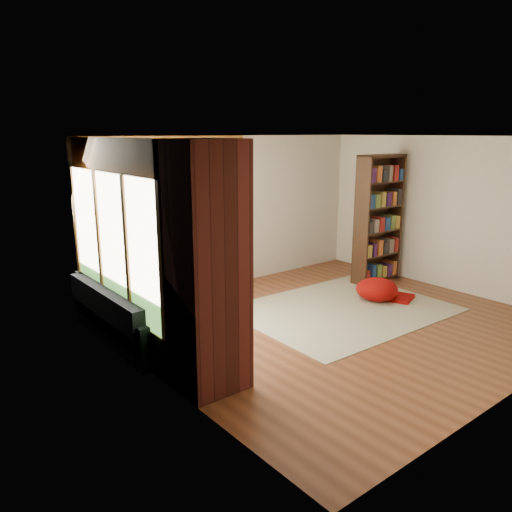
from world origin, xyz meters
TOP-DOWN VIEW (x-y plane):
  - floor at (0.00, 0.00)m, footprint 5.50×5.50m
  - ceiling at (0.00, 0.00)m, footprint 5.50×5.50m
  - wall_back at (0.00, 2.50)m, footprint 5.50×0.04m
  - wall_left at (-2.75, 0.00)m, footprint 0.04×5.00m
  - wall_right at (2.75, 0.00)m, footprint 0.04×5.00m
  - windows_back at (-1.20, 2.47)m, footprint 2.82×0.10m
  - windows_left at (-2.72, 1.20)m, footprint 0.10×2.62m
  - roller_blind at (-2.69, 2.03)m, footprint 0.03×0.72m
  - brick_chimney at (-2.40, -0.35)m, footprint 0.70×0.70m
  - sectional_sofa at (-1.95, 1.70)m, footprint 2.20×2.20m
  - area_rug at (0.51, 0.32)m, footprint 3.18×2.47m
  - bookshelf at (2.14, 0.99)m, footprint 0.98×0.33m
  - pouf at (1.28, 0.28)m, footprint 0.88×0.88m
  - dog_tan at (-1.69, 1.89)m, footprint 1.04×1.05m
  - dog_brindle at (-1.87, 1.17)m, footprint 0.70×0.94m
  - throw_pillows at (-1.92, 1.85)m, footprint 1.98×1.68m

SIDE VIEW (x-z plane):
  - floor at x=0.00m, z-range 0.00..0.00m
  - area_rug at x=0.51m, z-range 0.00..0.01m
  - pouf at x=1.28m, z-range 0.01..0.37m
  - sectional_sofa at x=-1.95m, z-range -0.10..0.70m
  - dog_brindle at x=-1.87m, z-range 0.54..1.01m
  - throw_pillows at x=-1.92m, z-range 0.56..1.01m
  - dog_tan at x=-1.69m, z-range 0.54..1.06m
  - bookshelf at x=2.14m, z-range 0.00..2.28m
  - wall_back at x=0.00m, z-range 0.00..2.60m
  - wall_left at x=-2.75m, z-range 0.00..2.60m
  - wall_right at x=2.75m, z-range 0.00..2.60m
  - brick_chimney at x=-2.40m, z-range 0.00..2.60m
  - windows_back at x=-1.20m, z-range 0.40..2.30m
  - windows_left at x=-2.72m, z-range 0.40..2.30m
  - roller_blind at x=-2.69m, z-range 1.30..2.20m
  - ceiling at x=0.00m, z-range 2.60..2.60m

